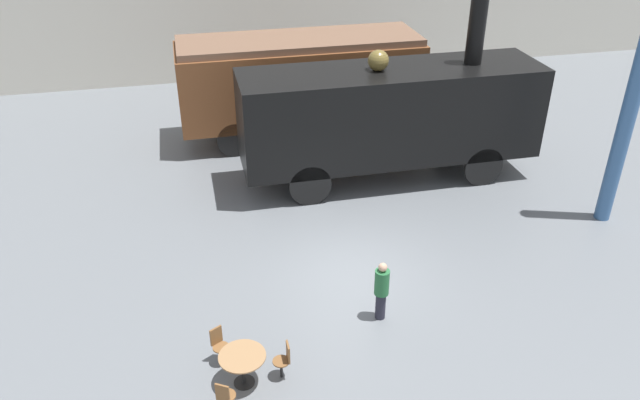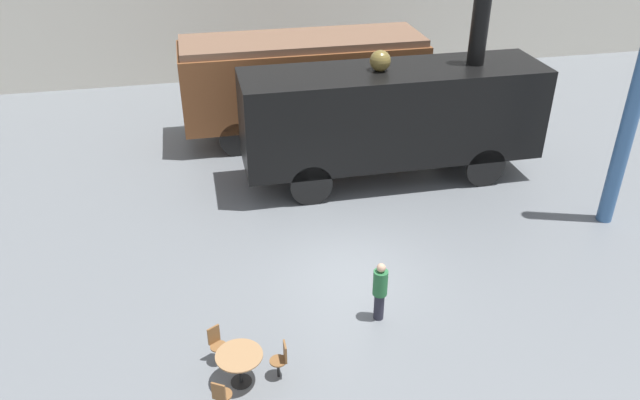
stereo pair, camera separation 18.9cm
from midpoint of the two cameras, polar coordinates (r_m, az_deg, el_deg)
ground_plane at (r=16.51m, az=3.08°, el=-6.31°), size 80.00×80.00×0.00m
passenger_coach_wooden at (r=23.25m, az=-1.35°, el=11.12°), size 8.80×2.89×3.73m
steam_locomotive at (r=20.03m, az=6.94°, el=7.90°), size 9.51×2.52×6.04m
cafe_table_near at (r=13.16m, az=-6.95°, el=-14.31°), size 0.97×0.97×0.76m
cafe_chair_0 at (r=13.29m, az=-3.13°, el=-14.21°), size 0.36×0.36×0.87m
cafe_chair_1 at (r=13.77m, az=-9.06°, el=-12.70°), size 0.39×0.40×0.87m
cafe_chair_2 at (r=12.71m, az=-8.59°, el=-17.19°), size 0.39×0.40×0.87m
visitor_person at (r=14.51m, az=5.88°, el=-8.15°), size 0.34×0.34×1.56m
support_pillar at (r=18.83m, az=27.30°, el=8.83°), size 0.44×0.44×8.00m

